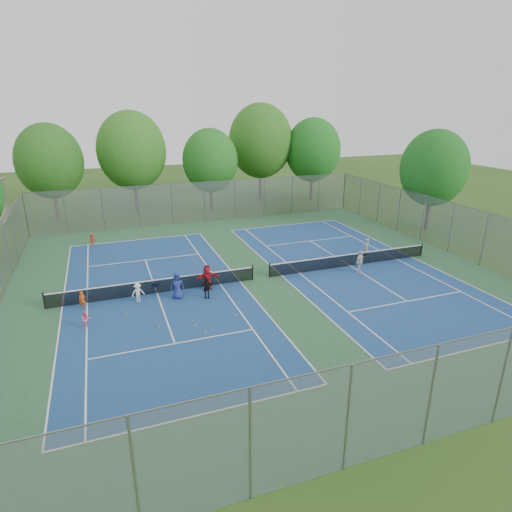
{
  "coord_description": "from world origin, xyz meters",
  "views": [
    {
      "loc": [
        -9.57,
        -25.15,
        11.23
      ],
      "look_at": [
        0.0,
        1.0,
        1.3
      ],
      "focal_mm": 30.0,
      "sensor_mm": 36.0,
      "label": 1
    }
  ],
  "objects": [
    {
      "name": "fence_east",
      "position": [
        16.0,
        0.0,
        2.0
      ],
      "size": [
        0.1,
        32.0,
        4.0
      ],
      "primitive_type": "cube",
      "rotation": [
        0.0,
        0.0,
        1.57
      ],
      "color": "gray",
      "rests_on": "ground"
    },
    {
      "name": "tree_ne",
      "position": [
        15.0,
        22.0,
        5.97
      ],
      "size": [
        6.6,
        6.6,
        9.77
      ],
      "color": "#443326",
      "rests_on": "ground"
    },
    {
      "name": "net_right",
      "position": [
        7.0,
        0.0,
        0.46
      ],
      "size": [
        12.87,
        0.1,
        0.91
      ],
      "primitive_type": "cube",
      "color": "black",
      "rests_on": "ground"
    },
    {
      "name": "student_a",
      "position": [
        -11.31,
        -0.6,
        0.51
      ],
      "size": [
        0.41,
        0.31,
        1.03
      ],
      "primitive_type": "imported",
      "rotation": [
        0.0,
        0.0,
        -0.19
      ],
      "color": "#D75014",
      "rests_on": "ground"
    },
    {
      "name": "fence_south",
      "position": [
        0.0,
        -16.0,
        2.0
      ],
      "size": [
        32.0,
        0.1,
        4.0
      ],
      "primitive_type": "cube",
      "color": "gray",
      "rests_on": "ground"
    },
    {
      "name": "student_e",
      "position": [
        -5.9,
        -1.19,
        0.84
      ],
      "size": [
        0.86,
        0.6,
        1.68
      ],
      "primitive_type": "imported",
      "rotation": [
        0.0,
        0.0,
        -0.08
      ],
      "color": "navy",
      "rests_on": "ground"
    },
    {
      "name": "tennis_ball_5",
      "position": [
        -5.32,
        -5.86,
        0.03
      ],
      "size": [
        0.07,
        0.07,
        0.07
      ],
      "primitive_type": "sphere",
      "color": "#CFDA32",
      "rests_on": "ground"
    },
    {
      "name": "tennis_ball_7",
      "position": [
        -7.49,
        -4.44,
        0.03
      ],
      "size": [
        0.07,
        0.07,
        0.07
      ],
      "primitive_type": "sphere",
      "color": "#C5DE33",
      "rests_on": "ground"
    },
    {
      "name": "student_d",
      "position": [
        -4.22,
        -1.74,
        0.68
      ],
      "size": [
        0.84,
        0.47,
        1.35
      ],
      "primitive_type": "imported",
      "rotation": [
        0.0,
        0.0,
        -0.18
      ],
      "color": "black",
      "rests_on": "ground"
    },
    {
      "name": "tree_side_e",
      "position": [
        19.0,
        6.0,
        5.74
      ],
      "size": [
        6.0,
        6.0,
        9.2
      ],
      "color": "#443326",
      "rests_on": "ground"
    },
    {
      "name": "tennis_ball_11",
      "position": [
        -8.03,
        -3.5,
        0.03
      ],
      "size": [
        0.07,
        0.07,
        0.07
      ],
      "primitive_type": "sphere",
      "color": "#A9C82E",
      "rests_on": "ground"
    },
    {
      "name": "tree_nw",
      "position": [
        -14.0,
        22.0,
        5.89
      ],
      "size": [
        6.4,
        6.4,
        9.58
      ],
      "color": "#443326",
      "rests_on": "ground"
    },
    {
      "name": "court_right",
      "position": [
        7.0,
        0.0,
        0.02
      ],
      "size": [
        10.97,
        23.77,
        0.01
      ],
      "primitive_type": "cube",
      "color": "navy",
      "rests_on": "court_pad"
    },
    {
      "name": "tennis_ball_6",
      "position": [
        -5.68,
        -4.37,
        0.03
      ],
      "size": [
        0.07,
        0.07,
        0.07
      ],
      "primitive_type": "sphere",
      "color": "yellow",
      "rests_on": "ground"
    },
    {
      "name": "student_f",
      "position": [
        -3.87,
        -0.6,
        0.85
      ],
      "size": [
        1.59,
        0.58,
        1.69
      ],
      "primitive_type": "imported",
      "rotation": [
        0.0,
        0.0,
        0.05
      ],
      "color": "maroon",
      "rests_on": "ground"
    },
    {
      "name": "instructor",
      "position": [
        8.95,
        0.99,
        0.81
      ],
      "size": [
        0.67,
        0.52,
        1.62
      ],
      "primitive_type": "imported",
      "rotation": [
        0.0,
        0.0,
        3.39
      ],
      "color": "gray",
      "rests_on": "ground"
    },
    {
      "name": "tennis_ball_2",
      "position": [
        -4.11,
        -3.37,
        0.03
      ],
      "size": [
        0.07,
        0.07,
        0.07
      ],
      "primitive_type": "sphere",
      "color": "#ABC72E",
      "rests_on": "ground"
    },
    {
      "name": "net_left",
      "position": [
        -7.0,
        0.0,
        0.46
      ],
      "size": [
        12.87,
        0.1,
        0.91
      ],
      "primitive_type": "cube",
      "color": "black",
      "rests_on": "ground"
    },
    {
      "name": "tennis_ball_10",
      "position": [
        -3.27,
        -4.6,
        0.03
      ],
      "size": [
        0.07,
        0.07,
        0.07
      ],
      "primitive_type": "sphere",
      "color": "#C9EE37",
      "rests_on": "ground"
    },
    {
      "name": "tree_nc",
      "position": [
        2.0,
        21.0,
        5.39
      ],
      "size": [
        6.0,
        6.0,
        8.85
      ],
      "color": "#443326",
      "rests_on": "ground"
    },
    {
      "name": "student_c",
      "position": [
        -8.19,
        -0.8,
        0.59
      ],
      "size": [
        0.83,
        0.57,
        1.18
      ],
      "primitive_type": "imported",
      "rotation": [
        0.0,
        0.0,
        0.18
      ],
      "color": "silver",
      "rests_on": "ground"
    },
    {
      "name": "child_far_baseline",
      "position": [
        -10.74,
        11.48,
        0.53
      ],
      "size": [
        0.76,
        0.54,
        1.05
      ],
      "primitive_type": "imported",
      "rotation": [
        0.0,
        0.0,
        3.38
      ],
      "color": "#A81D18",
      "rests_on": "ground"
    },
    {
      "name": "tennis_ball_1",
      "position": [
        -2.67,
        -1.12,
        0.03
      ],
      "size": [
        0.07,
        0.07,
        0.07
      ],
      "primitive_type": "sphere",
      "color": "gold",
      "rests_on": "ground"
    },
    {
      "name": "tennis_ball_0",
      "position": [
        -3.99,
        -2.49,
        0.03
      ],
      "size": [
        0.07,
        0.07,
        0.07
      ],
      "primitive_type": "sphere",
      "color": "gold",
      "rests_on": "ground"
    },
    {
      "name": "tree_nl",
      "position": [
        -6.0,
        23.0,
        6.54
      ],
      "size": [
        7.2,
        7.2,
        10.69
      ],
      "color": "#443326",
      "rests_on": "ground"
    },
    {
      "name": "tennis_ball_4",
      "position": [
        -3.87,
        -3.95,
        0.03
      ],
      "size": [
        0.07,
        0.07,
        0.07
      ],
      "primitive_type": "sphere",
      "color": "#B6CC2F",
      "rests_on": "ground"
    },
    {
      "name": "tennis_ball_8",
      "position": [
        -2.6,
        -3.11,
        0.03
      ],
      "size": [
        0.07,
        0.07,
        0.07
      ],
      "primitive_type": "sphere",
      "color": "yellow",
      "rests_on": "ground"
    },
    {
      "name": "tennis_ball_3",
      "position": [
        -5.66,
        -5.05,
        0.03
      ],
      "size": [
        0.07,
        0.07,
        0.07
      ],
      "primitive_type": "sphere",
      "color": "#EDF238",
      "rests_on": "ground"
    },
    {
      "name": "court_left",
      "position": [
        -7.0,
        0.0,
        0.02
      ],
      "size": [
        10.97,
        23.77,
        0.01
      ],
      "primitive_type": "cube",
      "color": "navy",
      "rests_on": "court_pad"
    },
    {
      "name": "court_pad",
      "position": [
        0.0,
        0.0,
        0.01
      ],
      "size": [
        32.0,
        32.0,
        0.01
      ],
      "primitive_type": "cube",
      "color": "#2B5B38",
      "rests_on": "ground"
    },
    {
      "name": "tree_nr",
      "position": [
        9.0,
        24.0,
        7.04
      ],
      "size": [
        7.6,
        7.6,
        11.42
      ],
      "color": "#443326",
      "rests_on": "ground"
    },
    {
      "name": "ground",
      "position": [
        0.0,
        0.0,
        0.0
      ],
      "size": [
        120.0,
        120.0,
        0.0
      ],
      "primitive_type": "plane",
      "color": "#2C4F18",
      "rests_on": "ground"
    },
    {
      "name": "teen_court_b",
      "position": [
        6.84,
        -1.41,
        0.84
      ],
      "size": [
        1.06,
        0.84,
        1.68
      ],
      "primitive_type": "imported",
      "rotation": [
        0.0,
        0.0,
        0.52
      ],
      "color": "silver",
      "rests_on": "ground"
    },
    {
      "name": "ball_crate",
      "position": [
        -6.94,
        1.11,
        0.13
      ],
      "size": [
        0.41,
        0.41,
        0.27
      ],
      "primitive_type": "cube",
      "rotation": [
        0.0,
        0.0,
        -0.41
      ],
      "color": "#1833B8",
      "rests_on": "ground"
    },
    {
      "name": "ball_hopper",
      "position": [
        -5.46,
        0.86,
        0.29
      ],
      "size": [
        0.31,
        0.31,
        0.59
      ],
      "primitive_type": "cube",
      "rotation": [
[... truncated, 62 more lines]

